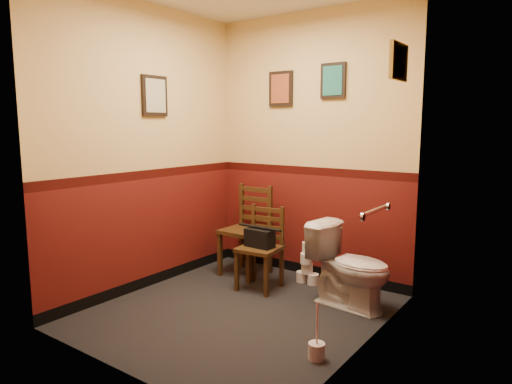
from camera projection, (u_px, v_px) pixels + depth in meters
floor at (239, 311)px, 3.89m from camera, size 2.20×2.40×0.00m
wall_back at (310, 147)px, 4.66m from camera, size 2.20×0.00×2.70m
wall_front at (115, 163)px, 2.73m from camera, size 2.20×0.00×2.70m
wall_left at (147, 149)px, 4.33m from camera, size 0.00×2.40×2.70m
wall_right at (367, 159)px, 3.06m from camera, size 0.00×2.40×2.70m
grab_bar at (374, 211)px, 3.34m from camera, size 0.05×0.56×0.06m
framed_print_back_a at (281, 89)px, 4.76m from camera, size 0.28×0.04×0.36m
framed_print_back_b at (333, 81)px, 4.40m from camera, size 0.26×0.04×0.34m
framed_print_left at (155, 96)px, 4.33m from camera, size 0.04×0.30×0.38m
framed_print_right at (398, 62)px, 3.45m from camera, size 0.04×0.34×0.28m
toilet at (350, 267)px, 3.95m from camera, size 0.77×0.49×0.71m
toilet_brush at (317, 350)px, 3.09m from camera, size 0.11×0.11×0.41m
chair_left at (247, 230)px, 4.83m from camera, size 0.44×0.44×0.94m
chair_right at (261, 248)px, 4.41m from camera, size 0.41×0.41×0.80m
handbag at (260, 238)px, 4.36m from camera, size 0.28×0.15×0.20m
tp_stack at (307, 266)px, 4.56m from camera, size 0.24×0.15×0.42m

